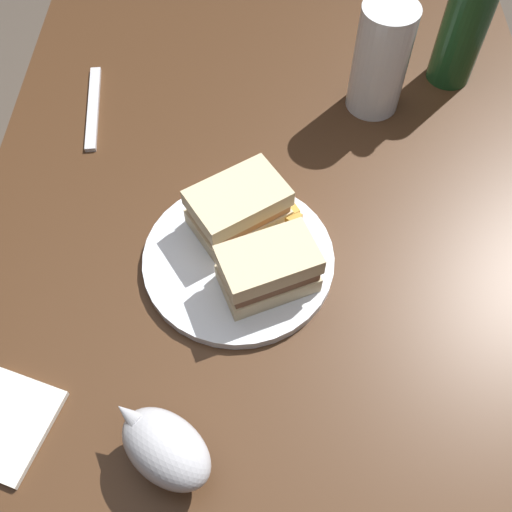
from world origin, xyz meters
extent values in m
plane|color=#4C4238|center=(0.00, 0.00, 0.00)|extent=(6.00, 6.00, 0.00)
cube|color=#422816|center=(0.00, 0.00, 0.35)|extent=(1.19, 0.82, 0.71)
cylinder|color=white|center=(-0.02, -0.05, 0.72)|extent=(0.25, 0.25, 0.01)
cube|color=beige|center=(0.02, -0.01, 0.74)|extent=(0.11, 0.13, 0.03)
cube|color=brown|center=(0.02, -0.01, 0.76)|extent=(0.10, 0.12, 0.02)
cube|color=beige|center=(0.02, -0.01, 0.78)|extent=(0.11, 0.13, 0.03)
cube|color=beige|center=(-0.07, -0.05, 0.74)|extent=(0.13, 0.14, 0.02)
cube|color=#B27A4C|center=(-0.07, -0.05, 0.75)|extent=(0.12, 0.13, 0.01)
cube|color=beige|center=(-0.07, -0.05, 0.77)|extent=(0.13, 0.14, 0.02)
cube|color=#B77F33|center=(-0.04, -0.02, 0.73)|extent=(0.04, 0.04, 0.02)
cube|color=#AD702D|center=(-0.03, 0.01, 0.73)|extent=(0.06, 0.04, 0.02)
cube|color=gold|center=(-0.08, 0.02, 0.73)|extent=(0.04, 0.04, 0.02)
cube|color=gold|center=(-0.08, 0.01, 0.73)|extent=(0.04, 0.05, 0.02)
cube|color=gold|center=(-0.05, 0.00, 0.73)|extent=(0.04, 0.06, 0.02)
cylinder|color=white|center=(-0.32, 0.15, 0.79)|extent=(0.08, 0.08, 0.17)
cylinder|color=orange|center=(-0.32, 0.15, 0.75)|extent=(0.07, 0.07, 0.08)
cylinder|color=#B7B7BC|center=(0.23, -0.11, 0.72)|extent=(0.04, 0.04, 0.02)
ellipsoid|color=#B7B7BC|center=(0.23, -0.11, 0.75)|extent=(0.12, 0.12, 0.06)
ellipsoid|color=#381E0F|center=(0.23, -0.11, 0.76)|extent=(0.10, 0.10, 0.02)
cone|color=#B7B7BC|center=(0.20, -0.15, 0.77)|extent=(0.04, 0.04, 0.02)
cylinder|color=#19421E|center=(-0.38, 0.28, 0.80)|extent=(0.07, 0.07, 0.19)
cube|color=silver|center=(0.20, -0.29, 0.71)|extent=(0.13, 0.12, 0.01)
cube|color=silver|center=(-0.30, -0.28, 0.71)|extent=(0.18, 0.04, 0.01)
camera|label=1|loc=(0.38, -0.01, 1.35)|focal=40.99mm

